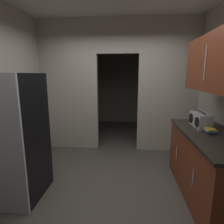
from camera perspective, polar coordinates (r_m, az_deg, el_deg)
ground at (r=2.96m, az=-0.73°, el=-23.25°), size 20.00×20.00×0.00m
kitchen_partition at (r=4.09m, az=1.54°, el=9.00°), size 3.45×0.12×2.85m
adjoining_room_shell at (r=5.86m, az=2.65°, el=8.86°), size 3.45×2.56×2.85m
refrigerator at (r=2.85m, az=-28.41°, el=-6.95°), size 0.73×0.77×1.71m
lower_cabinet_run at (r=2.96m, az=27.76°, el=-14.49°), size 0.70×1.72×0.91m
upper_cabinet_counterside at (r=2.70m, az=30.53°, el=12.99°), size 0.36×1.55×0.72m
boombox at (r=3.08m, az=25.69°, el=-2.28°), size 0.20×0.42×0.24m
book_stack at (r=2.83m, az=28.02°, el=-5.21°), size 0.14×0.17×0.06m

